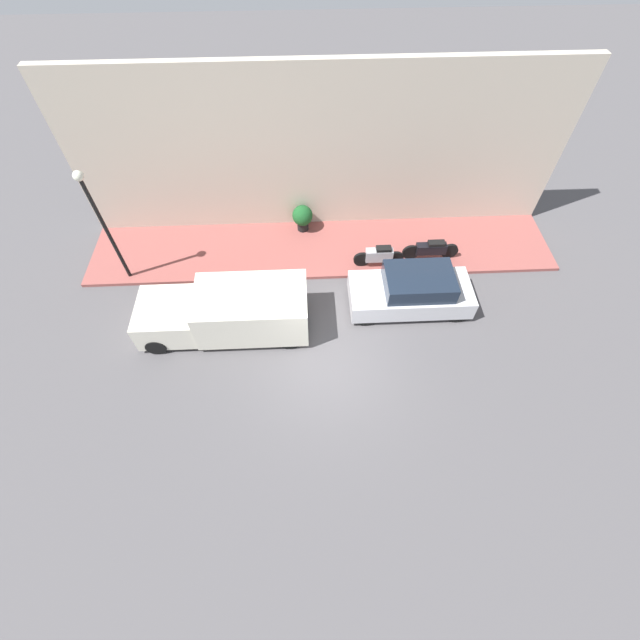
{
  "coord_description": "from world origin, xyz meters",
  "views": [
    {
      "loc": [
        -6.82,
        0.62,
        11.38
      ],
      "look_at": [
        1.23,
        0.25,
        0.6
      ],
      "focal_mm": 24.0,
      "sensor_mm": 36.0,
      "label": 1
    }
  ],
  "objects_px": {
    "parked_car": "(412,291)",
    "scooter_silver": "(379,256)",
    "delivery_van": "(227,312)",
    "motorcycle_black": "(431,249)",
    "streetlamp": "(99,215)",
    "potted_plant": "(303,217)"
  },
  "relations": [
    {
      "from": "parked_car",
      "to": "scooter_silver",
      "type": "xyz_separation_m",
      "value": [
        1.8,
        0.84,
        -0.12
      ]
    },
    {
      "from": "delivery_van",
      "to": "motorcycle_black",
      "type": "relative_size",
      "value": 2.59
    },
    {
      "from": "parked_car",
      "to": "motorcycle_black",
      "type": "bearing_deg",
      "value": -27.68
    },
    {
      "from": "scooter_silver",
      "to": "streetlamp",
      "type": "distance_m",
      "value": 9.19
    },
    {
      "from": "scooter_silver",
      "to": "potted_plant",
      "type": "distance_m",
      "value": 3.38
    },
    {
      "from": "motorcycle_black",
      "to": "scooter_silver",
      "type": "bearing_deg",
      "value": 98.02
    },
    {
      "from": "parked_car",
      "to": "scooter_silver",
      "type": "height_order",
      "value": "parked_car"
    },
    {
      "from": "scooter_silver",
      "to": "potted_plant",
      "type": "bearing_deg",
      "value": 52.5
    },
    {
      "from": "scooter_silver",
      "to": "potted_plant",
      "type": "xyz_separation_m",
      "value": [
        2.06,
        2.68,
        0.16
      ]
    },
    {
      "from": "delivery_van",
      "to": "scooter_silver",
      "type": "bearing_deg",
      "value": -64.19
    },
    {
      "from": "motorcycle_black",
      "to": "potted_plant",
      "type": "distance_m",
      "value": 4.95
    },
    {
      "from": "potted_plant",
      "to": "parked_car",
      "type": "bearing_deg",
      "value": -137.64
    },
    {
      "from": "scooter_silver",
      "to": "motorcycle_black",
      "type": "height_order",
      "value": "scooter_silver"
    },
    {
      "from": "parked_car",
      "to": "streetlamp",
      "type": "distance_m",
      "value": 10.12
    },
    {
      "from": "potted_plant",
      "to": "scooter_silver",
      "type": "bearing_deg",
      "value": -127.5
    },
    {
      "from": "scooter_silver",
      "to": "delivery_van",
      "type": "bearing_deg",
      "value": 115.81
    },
    {
      "from": "motorcycle_black",
      "to": "streetlamp",
      "type": "height_order",
      "value": "streetlamp"
    },
    {
      "from": "parked_car",
      "to": "motorcycle_black",
      "type": "relative_size",
      "value": 1.96
    },
    {
      "from": "motorcycle_black",
      "to": "delivery_van",
      "type": "bearing_deg",
      "value": 111.32
    },
    {
      "from": "streetlamp",
      "to": "potted_plant",
      "type": "xyz_separation_m",
      "value": [
        2.17,
        -6.23,
        -2.09
      ]
    },
    {
      "from": "motorcycle_black",
      "to": "potted_plant",
      "type": "xyz_separation_m",
      "value": [
        1.79,
        4.61,
        0.18
      ]
    },
    {
      "from": "delivery_van",
      "to": "potted_plant",
      "type": "relative_size",
      "value": 5.02
    }
  ]
}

